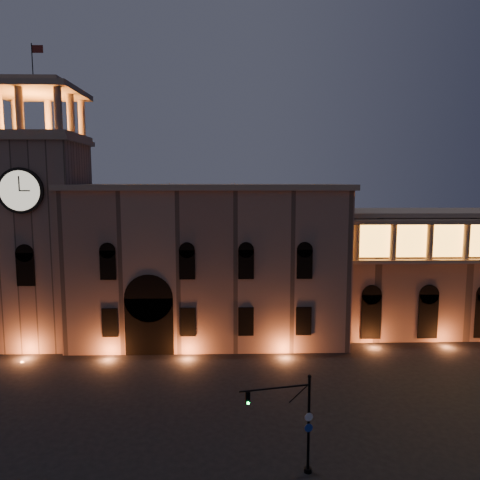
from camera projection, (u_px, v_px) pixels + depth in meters
The scene contains 4 objects.
ground at pixel (226, 437), 32.96m from camera, with size 160.00×160.00×0.00m, color black.
government_building at pixel (208, 262), 53.57m from camera, with size 30.80×12.80×17.60m.
clock_tower at pixel (41, 231), 51.67m from camera, with size 9.80×9.80×32.40m.
traffic_light at pixel (297, 423), 28.40m from camera, with size 4.55×1.20×6.35m.
Camera 1 is at (0.15, -30.98, 17.92)m, focal length 35.00 mm.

